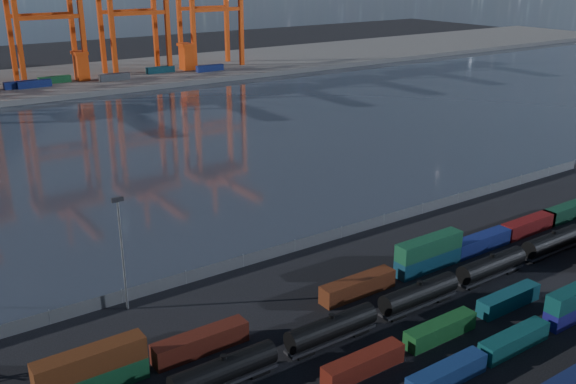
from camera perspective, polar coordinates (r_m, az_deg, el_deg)
ground at (r=88.90m, az=11.31°, el=-11.53°), size 700.00×700.00×0.00m
harbor_water at (r=172.38m, az=-14.38°, el=3.83°), size 700.00×700.00×0.00m
far_quay at (r=271.09m, az=-22.50°, el=8.85°), size 700.00×70.00×2.00m
container_row_south at (r=81.49m, az=16.49°, el=-13.84°), size 126.52×2.28×4.86m
container_row_mid at (r=93.31m, az=17.93°, el=-9.25°), size 139.87×2.26×4.83m
container_row_north at (r=87.33m, az=-0.10°, el=-10.34°), size 141.44×2.53×5.40m
tanker_string at (r=97.27m, az=14.77°, el=-7.54°), size 121.83×2.86×4.10m
waterfront_fence at (r=107.11m, az=0.61°, el=-4.83°), size 160.12×0.12×2.20m
yard_light_mast at (r=89.47m, az=-14.54°, el=-4.85°), size 1.60×0.40×16.60m
quay_containers at (r=254.52m, az=-24.22°, el=8.52°), size 172.58×10.99×2.60m
straddle_carriers at (r=259.85m, az=-22.72°, el=9.94°), size 140.00×7.00×11.10m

